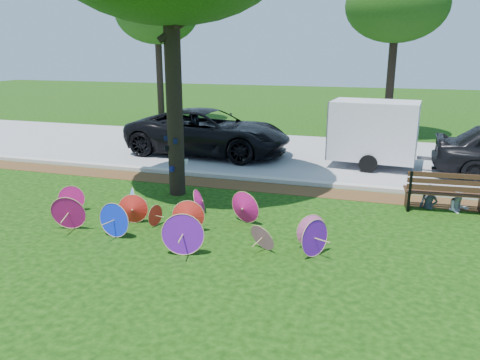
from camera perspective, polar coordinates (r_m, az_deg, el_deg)
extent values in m
plane|color=black|center=(9.93, -6.28, -7.74)|extent=(90.00, 90.00, 0.00)
cube|color=#472D16|center=(13.92, 1.12, -0.75)|extent=(90.00, 1.00, 0.01)
cube|color=#B7B5AD|center=(14.56, 1.90, 0.19)|extent=(90.00, 0.30, 0.12)
cube|color=gray|center=(18.49, 5.37, 3.28)|extent=(90.00, 8.00, 0.01)
cylinder|color=black|center=(12.79, -8.05, 10.44)|extent=(0.44, 0.44, 5.61)
cone|color=#C0136B|center=(10.84, 0.46, -3.39)|extent=(0.81, 0.47, 0.80)
cone|color=#C0136B|center=(11.55, -4.81, -2.59)|extent=(0.41, 0.69, 0.64)
cone|color=#0C29E8|center=(10.48, -14.93, -4.66)|extent=(0.79, 0.24, 0.78)
cone|color=red|center=(10.38, -6.36, -4.50)|extent=(0.74, 0.29, 0.74)
cone|color=#4B88F1|center=(11.79, -13.21, -2.53)|extent=(0.54, 0.63, 0.68)
cone|color=purple|center=(9.32, 8.87, -6.92)|extent=(0.55, 0.72, 0.76)
cone|color=red|center=(11.14, -12.94, -3.51)|extent=(0.70, 0.31, 0.70)
cone|color=pink|center=(9.46, 2.89, -6.86)|extent=(0.69, 0.56, 0.61)
cone|color=#C0136B|center=(12.47, -19.82, -2.09)|extent=(0.67, 0.41, 0.67)
cone|color=red|center=(10.94, -10.43, -4.25)|extent=(0.18, 0.51, 0.51)
cone|color=pink|center=(9.71, 8.80, -6.20)|extent=(0.60, 0.54, 0.69)
cone|color=purple|center=(9.33, -6.93, -6.49)|extent=(0.88, 0.36, 0.87)
cone|color=#C0136B|center=(11.19, -20.09, -3.69)|extent=(0.86, 0.46, 0.82)
imported|color=black|center=(18.11, -3.86, 5.85)|extent=(6.40, 3.18, 1.74)
cube|color=silver|center=(16.66, 16.02, 5.87)|extent=(2.95, 2.02, 2.57)
imported|color=#323944|center=(12.78, 22.20, -0.66)|extent=(0.50, 0.39, 1.20)
imported|color=silver|center=(12.88, 25.28, -1.04)|extent=(0.67, 0.61, 1.13)
cylinder|color=black|center=(26.61, -9.75, 12.29)|extent=(0.36, 0.36, 5.00)
ellipsoid|color=black|center=(26.64, -10.09, 19.39)|extent=(4.40, 4.40, 3.20)
cylinder|color=black|center=(22.47, 17.85, 11.22)|extent=(0.36, 0.36, 5.00)
ellipsoid|color=black|center=(22.50, 18.58, 19.60)|extent=(4.40, 4.40, 3.20)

